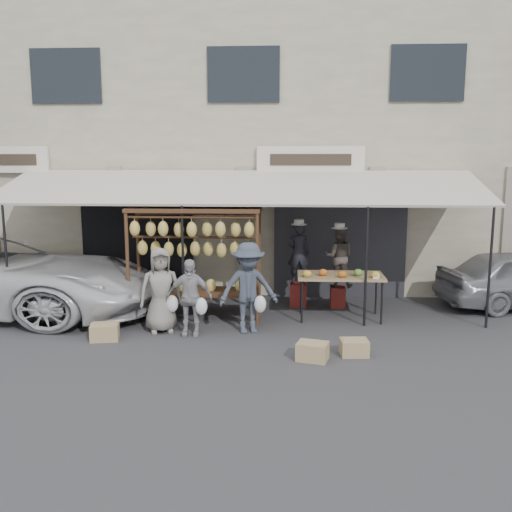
{
  "coord_description": "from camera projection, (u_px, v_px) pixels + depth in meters",
  "views": [
    {
      "loc": [
        1.03,
        -9.54,
        3.21
      ],
      "look_at": [
        0.4,
        1.4,
        1.3
      ],
      "focal_mm": 40.0,
      "sensor_mm": 36.0,
      "label": 1
    }
  ],
  "objects": [
    {
      "name": "awning",
      "position": [
        240.0,
        188.0,
        11.79
      ],
      "size": [
        10.0,
        2.35,
        2.92
      ],
      "color": "beige",
      "rests_on": "ground_plane"
    },
    {
      "name": "stool_left",
      "position": [
        298.0,
        294.0,
        12.42
      ],
      "size": [
        0.41,
        0.41,
        0.5
      ],
      "primitive_type": "cube",
      "rotation": [
        0.0,
        0.0,
        0.17
      ],
      "color": "maroon",
      "rests_on": "ground_plane"
    },
    {
      "name": "crate_far",
      "position": [
        105.0,
        332.0,
        10.11
      ],
      "size": [
        0.55,
        0.45,
        0.29
      ],
      "primitive_type": "cube",
      "rotation": [
        0.0,
        0.0,
        0.19
      ],
      "color": "tan",
      "rests_on": "ground_plane"
    },
    {
      "name": "shophouse",
      "position": [
        252.0,
        141.0,
        15.76
      ],
      "size": [
        24.0,
        6.15,
        7.3
      ],
      "color": "beige",
      "rests_on": "ground_plane"
    },
    {
      "name": "customer_mid",
      "position": [
        190.0,
        297.0,
        10.31
      ],
      "size": [
        0.83,
        0.35,
        1.41
      ],
      "primitive_type": "imported",
      "rotation": [
        0.0,
        0.0,
        0.01
      ],
      "color": "#9F9EA2",
      "rests_on": "ground_plane"
    },
    {
      "name": "crate_near_a",
      "position": [
        312.0,
        351.0,
        9.1
      ],
      "size": [
        0.56,
        0.48,
        0.29
      ],
      "primitive_type": "cube",
      "rotation": [
        0.0,
        0.0,
        -0.27
      ],
      "color": "tan",
      "rests_on": "ground_plane"
    },
    {
      "name": "customer_right",
      "position": [
        248.0,
        288.0,
        10.44
      ],
      "size": [
        1.22,
        0.91,
        1.68
      ],
      "primitive_type": "imported",
      "rotation": [
        0.0,
        0.0,
        0.29
      ],
      "color": "#39404D",
      "rests_on": "ground_plane"
    },
    {
      "name": "banana_rack",
      "position": [
        194.0,
        242.0,
        11.18
      ],
      "size": [
        2.6,
        0.9,
        2.24
      ],
      "color": "#412414",
      "rests_on": "ground_plane"
    },
    {
      "name": "ground_plane",
      "position": [
        229.0,
        342.0,
        10.0
      ],
      "size": [
        90.0,
        90.0,
        0.0
      ],
      "primitive_type": "plane",
      "color": "#2D2D30"
    },
    {
      "name": "vendor_right",
      "position": [
        339.0,
        257.0,
        12.18
      ],
      "size": [
        0.68,
        0.55,
        1.31
      ],
      "primitive_type": "imported",
      "rotation": [
        0.0,
        0.0,
        3.05
      ],
      "color": "#49413B",
      "rests_on": "stool_right"
    },
    {
      "name": "vendor_left",
      "position": [
        299.0,
        253.0,
        12.26
      ],
      "size": [
        0.51,
        0.37,
        1.32
      ],
      "primitive_type": "imported",
      "rotation": [
        0.0,
        0.0,
        3.25
      ],
      "color": "black",
      "rests_on": "stool_left"
    },
    {
      "name": "customer_left",
      "position": [
        161.0,
        290.0,
        10.49
      ],
      "size": [
        0.89,
        0.72,
        1.58
      ],
      "primitive_type": "imported",
      "rotation": [
        0.0,
        0.0,
        0.32
      ],
      "color": "gray",
      "rests_on": "ground_plane"
    },
    {
      "name": "stool_right",
      "position": [
        338.0,
        297.0,
        12.33
      ],
      "size": [
        0.32,
        0.32,
        0.45
      ],
      "primitive_type": "cube",
      "rotation": [
        0.0,
        0.0,
        0.01
      ],
      "color": "maroon",
      "rests_on": "ground_plane"
    },
    {
      "name": "crate_near_b",
      "position": [
        354.0,
        348.0,
        9.32
      ],
      "size": [
        0.47,
        0.37,
        0.27
      ],
      "primitive_type": "cube",
      "rotation": [
        0.0,
        0.0,
        0.09
      ],
      "color": "tan",
      "rests_on": "ground_plane"
    },
    {
      "name": "produce_table",
      "position": [
        341.0,
        277.0,
        11.29
      ],
      "size": [
        1.7,
        0.9,
        1.04
      ],
      "color": "#9C8058",
      "rests_on": "ground_plane"
    }
  ]
}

